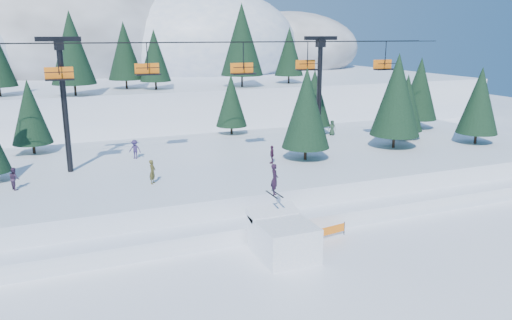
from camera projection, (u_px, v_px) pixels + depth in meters
name	position (u px, v px, depth m)	size (l,w,h in m)	color
ground	(268.00, 282.00, 26.83)	(160.00, 160.00, 0.00)	white
mid_shelf	(184.00, 175.00, 42.67)	(70.00, 22.00, 2.50)	white
berm	(221.00, 222.00, 33.87)	(70.00, 6.00, 1.10)	white
mountain_ridge	(76.00, 53.00, 88.37)	(119.00, 61.24, 26.46)	white
jump_kicker	(283.00, 236.00, 29.85)	(3.15, 4.37, 5.31)	white
chairlift	(202.00, 79.00, 41.42)	(46.00, 3.21, 10.28)	black
conifer_stand	(218.00, 108.00, 42.73)	(60.72, 17.19, 8.82)	black
distant_skiers	(183.00, 153.00, 41.77)	(31.05, 11.31, 1.75)	#4B461F
banner_near	(328.00, 231.00, 32.33)	(2.83, 0.49, 0.90)	black
banner_far	(338.00, 218.00, 34.62)	(2.68, 1.05, 0.90)	black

